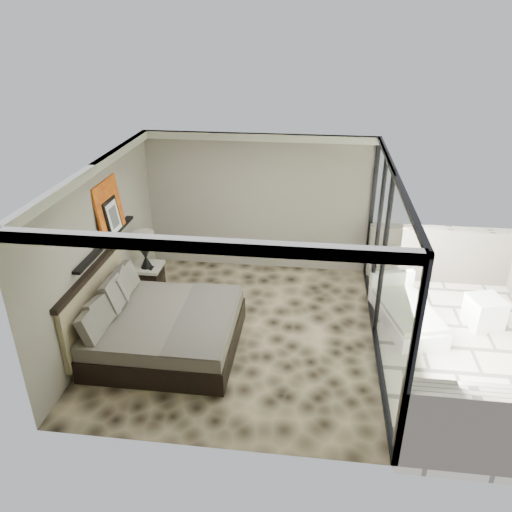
# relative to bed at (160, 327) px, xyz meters

# --- Properties ---
(floor) EXTENTS (5.00, 5.00, 0.00)m
(floor) POSITION_rel_bed_xyz_m (1.19, 0.55, -0.37)
(floor) COLOR black
(floor) RESTS_ON ground
(ceiling) EXTENTS (4.50, 5.00, 0.02)m
(ceiling) POSITION_rel_bed_xyz_m (1.19, 0.55, 2.42)
(ceiling) COLOR silver
(ceiling) RESTS_ON back_wall
(back_wall) EXTENTS (4.50, 0.02, 2.80)m
(back_wall) POSITION_rel_bed_xyz_m (1.19, 3.04, 1.03)
(back_wall) COLOR gray
(back_wall) RESTS_ON floor
(left_wall) EXTENTS (0.02, 5.00, 2.80)m
(left_wall) POSITION_rel_bed_xyz_m (-1.05, 0.55, 1.03)
(left_wall) COLOR gray
(left_wall) RESTS_ON floor
(glass_wall) EXTENTS (0.08, 5.00, 2.80)m
(glass_wall) POSITION_rel_bed_xyz_m (3.44, 0.55, 1.03)
(glass_wall) COLOR white
(glass_wall) RESTS_ON floor
(terrace_slab) EXTENTS (3.00, 5.00, 0.12)m
(terrace_slab) POSITION_rel_bed_xyz_m (4.94, 0.55, -0.43)
(terrace_slab) COLOR beige
(terrace_slab) RESTS_ON ground
(picture_ledge) EXTENTS (0.12, 2.20, 0.05)m
(picture_ledge) POSITION_rel_bed_xyz_m (-0.99, 0.65, 1.13)
(picture_ledge) COLOR black
(picture_ledge) RESTS_ON left_wall
(bed) EXTENTS (2.27, 2.19, 1.25)m
(bed) POSITION_rel_bed_xyz_m (0.00, 0.00, 0.00)
(bed) COLOR black
(bed) RESTS_ON floor
(nightstand) EXTENTS (0.56, 0.56, 0.56)m
(nightstand) POSITION_rel_bed_xyz_m (-0.78, 1.75, -0.09)
(nightstand) COLOR black
(nightstand) RESTS_ON floor
(table_lamp) EXTENTS (0.39, 0.39, 0.71)m
(table_lamp) POSITION_rel_bed_xyz_m (-0.76, 1.69, 0.61)
(table_lamp) COLOR black
(table_lamp) RESTS_ON nightstand
(abstract_canvas) EXTENTS (0.13, 0.90, 0.90)m
(abstract_canvas) POSITION_rel_bed_xyz_m (-1.01, 0.96, 1.61)
(abstract_canvas) COLOR #A1420D
(abstract_canvas) RESTS_ON picture_ledge
(framed_print) EXTENTS (0.11, 0.50, 0.60)m
(framed_print) POSITION_rel_bed_xyz_m (-0.95, 0.93, 1.46)
(framed_print) COLOR black
(framed_print) RESTS_ON picture_ledge
(ottoman) EXTENTS (0.65, 0.65, 0.53)m
(ottoman) POSITION_rel_bed_xyz_m (5.29, 1.29, -0.10)
(ottoman) COLOR white
(ottoman) RESTS_ON terrace_slab
(lounger) EXTENTS (1.20, 1.77, 0.63)m
(lounger) POSITION_rel_bed_xyz_m (3.98, 1.19, -0.17)
(lounger) COLOR white
(lounger) RESTS_ON terrace_slab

